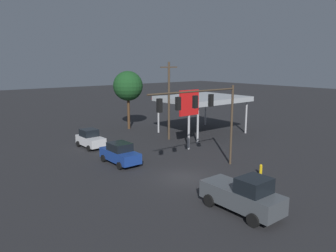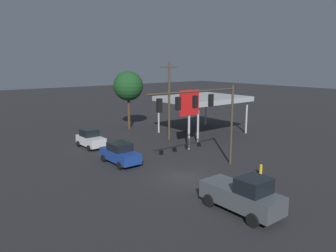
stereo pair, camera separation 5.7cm
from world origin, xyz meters
name	(u,v)px [view 2 (the right image)]	position (x,y,z in m)	size (l,w,h in m)	color
ground_plane	(184,178)	(0.00, 0.00, 0.00)	(200.00, 200.00, 0.00)	#262628
traffic_signal_assembly	(202,108)	(-1.95, -0.08, 5.41)	(9.11, 0.43, 7.07)	#473828
utility_pole	(169,99)	(-7.38, -11.03, 4.81)	(2.40, 0.26, 9.06)	#473828
gas_station_canopy	(203,99)	(-13.02, -11.22, 4.41)	(9.78, 8.56, 4.76)	#B2B7BC
price_sign	(189,106)	(-6.18, -6.24, 4.59)	(2.50, 0.27, 6.23)	#B7B7BC
hatchback_crossing	(90,139)	(1.57, -13.36, 0.95)	(2.04, 3.84, 1.97)	silver
sedan_far	(120,153)	(2.04, -6.37, 0.95)	(2.08, 4.41, 1.93)	navy
pickup_parked	(243,195)	(1.25, 6.82, 1.11)	(2.27, 5.21, 2.40)	#474C51
street_tree	(128,86)	(-7.07, -19.42, 5.86)	(4.00, 4.00, 7.89)	#4C331E
fire_hydrant	(261,170)	(-5.35, 3.38, 0.44)	(0.24, 0.24, 0.88)	gold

